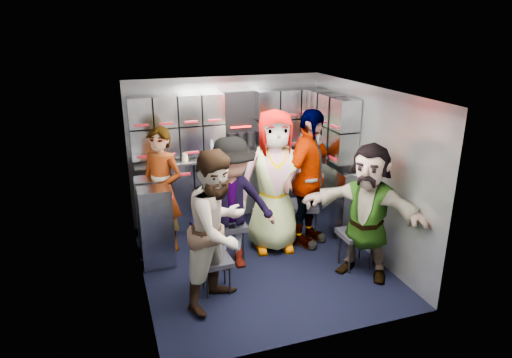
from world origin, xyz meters
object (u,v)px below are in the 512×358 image
object	(u,v)px
jump_seat_center	(269,215)
attendant_standing	(162,191)
jump_seat_mid_left	(228,227)
attendant_arc_d	(308,179)
jump_seat_near_left	(216,263)
attendant_arc_b	(231,205)
attendant_arc_c	(274,182)
jump_seat_mid_right	(302,207)
attendant_arc_e	(367,212)
jump_seat_near_right	(356,236)
attendant_arc_a	(219,229)

from	to	relation	value
jump_seat_center	attendant_standing	bearing A→B (deg)	170.08
jump_seat_mid_left	attendant_arc_d	xyz separation A→B (m)	(1.11, 0.09, 0.47)
jump_seat_near_left	attendant_arc_b	bearing A→B (deg)	55.90
attendant_arc_b	attendant_arc_c	distance (m)	0.72
jump_seat_mid_right	attendant_arc_c	bearing A→B (deg)	-161.08
jump_seat_mid_left	attendant_arc_e	xyz separation A→B (m)	(1.40, -0.84, 0.36)
jump_seat_near_left	jump_seat_near_right	size ratio (longest dim) A/B	0.86
attendant_arc_a	attendant_arc_c	size ratio (longest dim) A/B	0.91
jump_seat_near_left	jump_seat_mid_left	size ratio (longest dim) A/B	0.81
jump_seat_near_left	attendant_arc_d	size ratio (longest dim) A/B	0.22
jump_seat_mid_left	jump_seat_near_right	xyz separation A→B (m)	(1.40, -0.66, -0.03)
jump_seat_near_left	jump_seat_mid_right	world-z (taller)	jump_seat_mid_right
attendant_arc_b	attendant_arc_c	world-z (taller)	attendant_arc_c
jump_seat_near_left	attendant_standing	distance (m)	1.32
jump_seat_mid_left	attendant_arc_a	xyz separation A→B (m)	(-0.32, -0.83, 0.40)
attendant_arc_a	attendant_arc_e	xyz separation A→B (m)	(1.72, -0.01, -0.04)
attendant_arc_b	attendant_arc_a	bearing A→B (deg)	-114.56
jump_seat_near_left	attendant_arc_e	xyz separation A→B (m)	(1.72, -0.19, 0.44)
attendant_arc_c	jump_seat_mid_left	bearing A→B (deg)	-159.87
jump_seat_near_right	attendant_standing	distance (m)	2.45
jump_seat_near_right	attendant_arc_d	world-z (taller)	attendant_arc_d
jump_seat_center	attendant_arc_a	xyz separation A→B (m)	(-0.96, -1.13, 0.44)
jump_seat_center	jump_seat_near_right	world-z (taller)	jump_seat_near_right
attendant_standing	attendant_arc_a	xyz separation A→B (m)	(0.38, -1.36, 0.03)
attendant_arc_d	attendant_arc_a	bearing A→B (deg)	177.64
attendant_arc_a	attendant_arc_b	world-z (taller)	attendant_arc_a
jump_seat_mid_left	jump_seat_mid_right	size ratio (longest dim) A/B	0.94
jump_seat_mid_left	attendant_arc_b	distance (m)	0.41
jump_seat_near_left	jump_seat_mid_left	xyz separation A→B (m)	(0.32, 0.65, 0.08)
jump_seat_center	attendant_arc_b	distance (m)	0.90
jump_seat_near_right	attendant_standing	bearing A→B (deg)	150.35
attendant_arc_b	attendant_arc_c	xyz separation A→B (m)	(0.65, 0.30, 0.11)
jump_seat_mid_left	attendant_arc_e	size ratio (longest dim) A/B	0.31
attendant_arc_e	jump_seat_center	bearing A→B (deg)	172.05
jump_seat_near_left	jump_seat_center	world-z (taller)	jump_seat_center
jump_seat_mid_left	jump_seat_near_right	world-z (taller)	jump_seat_mid_left
attendant_arc_b	attendant_arc_e	xyz separation A→B (m)	(1.40, -0.66, -0.01)
jump_seat_near_right	attendant_arc_c	xyz separation A→B (m)	(-0.75, 0.78, 0.51)
jump_seat_near_left	attendant_arc_a	xyz separation A→B (m)	(0.00, -0.18, 0.48)
jump_seat_mid_left	attendant_standing	world-z (taller)	attendant_standing
jump_seat_center	attendant_arc_e	world-z (taller)	attendant_arc_e
jump_seat_center	attendant_standing	size ratio (longest dim) A/B	0.27
attendant_standing	attendant_arc_d	xyz separation A→B (m)	(1.81, -0.44, 0.10)
attendant_arc_a	attendant_arc_d	bearing A→B (deg)	-6.83
attendant_arc_e	attendant_arc_c	bearing A→B (deg)	176.71
attendant_standing	attendant_arc_a	size ratio (longest dim) A/B	0.97
jump_seat_mid_right	attendant_arc_b	size ratio (longest dim) A/B	0.32
jump_seat_mid_left	attendant_arc_c	world-z (taller)	attendant_arc_c
jump_seat_mid_right	attendant_arc_d	world-z (taller)	attendant_arc_d
jump_seat_near_right	attendant_arc_a	size ratio (longest dim) A/B	0.28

